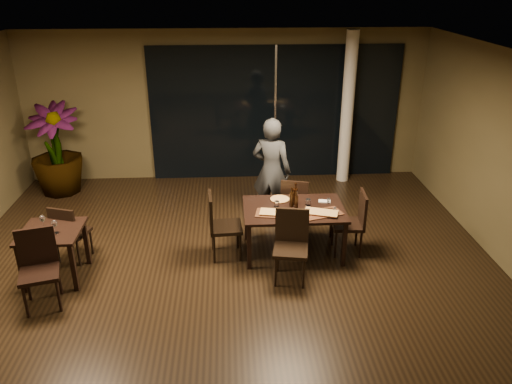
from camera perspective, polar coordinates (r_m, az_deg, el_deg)
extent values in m
plane|color=black|center=(7.07, -3.19, -10.36)|extent=(8.00, 8.00, 0.00)
cube|color=brown|center=(10.20, -3.54, 9.81)|extent=(8.00, 0.10, 3.00)
cube|color=silver|center=(5.93, -3.87, 14.54)|extent=(8.00, 8.00, 0.04)
cube|color=black|center=(10.20, 2.18, 8.96)|extent=(5.00, 0.06, 2.70)
cylinder|color=silver|center=(10.09, 10.40, 9.31)|extent=(0.24, 0.24, 3.00)
cube|color=black|center=(7.46, 4.35, -1.98)|extent=(1.50, 1.00, 0.04)
cube|color=black|center=(7.19, -0.79, -6.34)|extent=(0.06, 0.06, 0.71)
cube|color=black|center=(7.37, 10.05, -5.94)|extent=(0.06, 0.06, 0.71)
cube|color=black|center=(7.97, -1.07, -3.15)|extent=(0.06, 0.06, 0.71)
cube|color=black|center=(8.13, 8.71, -2.86)|extent=(0.06, 0.06, 0.71)
cube|color=black|center=(7.37, -22.39, -4.20)|extent=(0.80, 0.80, 0.04)
cube|color=black|center=(7.39, -25.23, -8.00)|extent=(0.06, 0.06, 0.71)
cube|color=black|center=(7.16, -20.13, -8.12)|extent=(0.06, 0.06, 0.71)
cube|color=black|center=(7.94, -23.57, -5.44)|extent=(0.06, 0.06, 0.71)
cube|color=black|center=(7.73, -18.82, -5.47)|extent=(0.06, 0.06, 0.71)
cube|color=black|center=(8.27, 4.51, -1.43)|extent=(0.53, 0.53, 0.05)
cylinder|color=black|center=(8.52, 5.81, -2.38)|extent=(0.04, 0.04, 0.45)
cylinder|color=black|center=(8.55, 3.41, -2.18)|extent=(0.04, 0.04, 0.45)
cylinder|color=black|center=(8.20, 5.56, -3.47)|extent=(0.04, 0.04, 0.45)
cylinder|color=black|center=(8.23, 3.07, -3.27)|extent=(0.04, 0.04, 0.45)
cube|color=black|center=(7.99, 4.40, -0.41)|extent=(0.44, 0.15, 0.50)
cube|color=black|center=(6.91, 3.99, -6.63)|extent=(0.54, 0.54, 0.05)
cylinder|color=black|center=(6.88, 2.24, -9.05)|extent=(0.04, 0.04, 0.48)
cylinder|color=black|center=(6.87, 5.45, -9.22)|extent=(0.04, 0.04, 0.48)
cylinder|color=black|center=(7.20, 2.49, -7.41)|extent=(0.04, 0.04, 0.48)
cylinder|color=black|center=(7.19, 5.54, -7.57)|extent=(0.04, 0.04, 0.48)
cube|color=black|center=(6.96, 4.14, -3.87)|extent=(0.47, 0.12, 0.53)
cube|color=black|center=(7.47, -3.48, -4.03)|extent=(0.51, 0.51, 0.05)
cylinder|color=black|center=(7.43, -1.82, -6.29)|extent=(0.04, 0.04, 0.48)
cylinder|color=black|center=(7.77, -2.11, -4.86)|extent=(0.04, 0.04, 0.48)
cylinder|color=black|center=(7.41, -4.82, -6.47)|extent=(0.04, 0.04, 0.48)
cylinder|color=black|center=(7.75, -4.98, -5.03)|extent=(0.04, 0.04, 0.48)
cube|color=black|center=(7.34, -5.21, -2.27)|extent=(0.08, 0.48, 0.54)
cube|color=black|center=(7.70, 10.42, -3.67)|extent=(0.49, 0.49, 0.05)
cylinder|color=black|center=(7.94, 8.76, -4.54)|extent=(0.04, 0.04, 0.47)
cylinder|color=black|center=(7.62, 9.10, -5.88)|extent=(0.04, 0.04, 0.47)
cylinder|color=black|center=(8.00, 11.42, -4.53)|extent=(0.04, 0.04, 0.47)
cylinder|color=black|center=(7.68, 11.88, -5.85)|extent=(0.04, 0.04, 0.47)
cube|color=black|center=(7.62, 12.10, -1.93)|extent=(0.08, 0.46, 0.52)
cube|color=black|center=(7.89, -20.23, -4.40)|extent=(0.53, 0.53, 0.05)
cylinder|color=black|center=(8.02, -18.31, -5.39)|extent=(0.03, 0.03, 0.43)
cylinder|color=black|center=(8.21, -20.36, -5.02)|extent=(0.03, 0.03, 0.43)
cylinder|color=black|center=(7.78, -19.64, -6.57)|extent=(0.03, 0.03, 0.43)
cylinder|color=black|center=(7.97, -21.73, -6.15)|extent=(0.03, 0.03, 0.43)
cube|color=black|center=(7.65, -21.27, -3.46)|extent=(0.41, 0.17, 0.48)
cube|color=black|center=(6.94, -23.51, -8.54)|extent=(0.58, 0.58, 0.05)
cylinder|color=black|center=(6.93, -24.88, -11.26)|extent=(0.04, 0.04, 0.49)
cylinder|color=black|center=(6.88, -21.64, -10.91)|extent=(0.04, 0.04, 0.49)
cylinder|color=black|center=(7.26, -24.65, -9.55)|extent=(0.04, 0.04, 0.49)
cylinder|color=black|center=(7.21, -21.57, -9.21)|extent=(0.04, 0.04, 0.49)
cube|color=black|center=(7.00, -23.78, -5.75)|extent=(0.47, 0.17, 0.54)
imported|color=#2C2E31|center=(8.37, 1.78, 2.42)|extent=(0.73, 0.62, 1.83)
imported|color=#1B4517|center=(10.25, -21.94, 4.52)|extent=(0.99, 0.99, 1.75)
cube|color=#452616|center=(7.25, 2.32, -2.50)|extent=(0.64, 0.40, 0.01)
cube|color=#422315|center=(7.31, 7.44, -2.46)|extent=(0.67, 0.47, 0.01)
cylinder|color=#AE2113|center=(7.70, 2.74, -0.84)|extent=(0.29, 0.29, 0.01)
cylinder|color=white|center=(7.47, 2.39, -1.36)|extent=(0.07, 0.07, 0.09)
cylinder|color=white|center=(7.55, 5.98, -1.16)|extent=(0.08, 0.08, 0.09)
cube|color=white|center=(7.43, 8.47, -2.08)|extent=(0.20, 0.16, 0.01)
cube|color=silver|center=(7.70, 7.83, -1.06)|extent=(0.20, 0.14, 0.01)
cube|color=white|center=(7.16, -22.71, -4.85)|extent=(0.21, 0.17, 0.01)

